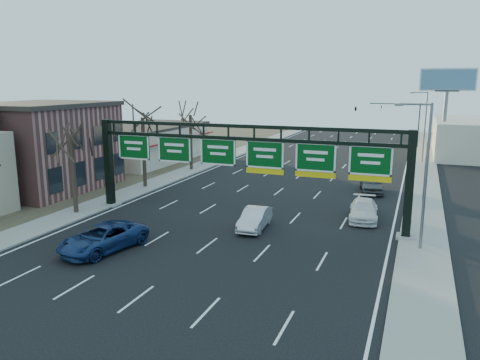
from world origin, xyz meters
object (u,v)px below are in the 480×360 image
at_px(sign_gantry, 243,159).
at_px(car_blue_suv, 103,238).
at_px(car_silver_sedan, 255,219).
at_px(car_white_wagon, 364,210).

height_order(sign_gantry, car_blue_suv, sign_gantry).
distance_m(car_blue_suv, car_silver_sedan, 10.41).
bearing_deg(car_blue_suv, car_silver_sedan, 57.87).
xyz_separation_m(sign_gantry, car_blue_suv, (-5.76, -9.07, -3.82)).
bearing_deg(car_silver_sedan, car_blue_suv, -137.90).
bearing_deg(sign_gantry, car_blue_suv, -122.39).
bearing_deg(sign_gantry, car_silver_sedan, -47.08).
relative_size(sign_gantry, car_silver_sedan, 5.57).
distance_m(sign_gantry, car_blue_suv, 11.41).
height_order(sign_gantry, car_white_wagon, sign_gantry).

